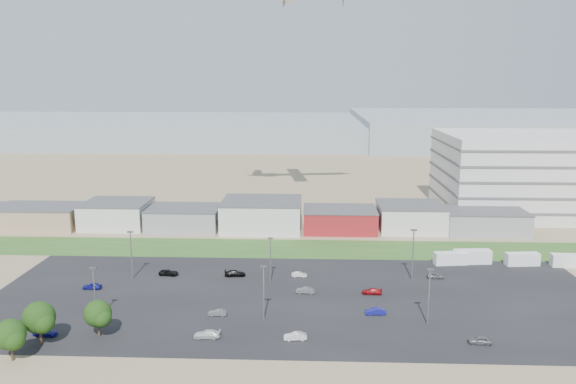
{
  "coord_description": "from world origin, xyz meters",
  "views": [
    {
      "loc": [
        7.62,
        -83.12,
        42.01
      ],
      "look_at": [
        3.38,
        22.0,
        20.63
      ],
      "focal_mm": 35.0,
      "sensor_mm": 36.0,
      "label": 1
    }
  ],
  "objects_px": {
    "parked_car_1": "(376,311)",
    "parked_car_10": "(45,332)",
    "parked_car_5": "(92,286)",
    "parked_car_3": "(207,334)",
    "parked_car_4": "(217,313)",
    "parked_car_7": "(305,290)",
    "parked_car_12": "(372,291)",
    "parked_car_2": "(480,340)",
    "parked_car_6": "(235,273)",
    "box_trailer_a": "(451,258)",
    "parked_car_9": "(169,273)",
    "parked_car_11": "(299,274)",
    "parked_car_13": "(295,336)",
    "parked_car_8": "(435,276)"
  },
  "relations": [
    {
      "from": "parked_car_1",
      "to": "parked_car_10",
      "type": "bearing_deg",
      "value": -82.12
    },
    {
      "from": "parked_car_5",
      "to": "parked_car_3",
      "type": "bearing_deg",
      "value": 54.54
    },
    {
      "from": "parked_car_4",
      "to": "parked_car_7",
      "type": "xyz_separation_m",
      "value": [
        15.79,
        11.36,
        0.07
      ]
    },
    {
      "from": "parked_car_3",
      "to": "parked_car_12",
      "type": "height_order",
      "value": "parked_car_3"
    },
    {
      "from": "parked_car_2",
      "to": "parked_car_6",
      "type": "distance_m",
      "value": 52.84
    },
    {
      "from": "box_trailer_a",
      "to": "parked_car_12",
      "type": "height_order",
      "value": "box_trailer_a"
    },
    {
      "from": "box_trailer_a",
      "to": "parked_car_9",
      "type": "xyz_separation_m",
      "value": [
        -63.0,
        -9.92,
        -0.84
      ]
    },
    {
      "from": "parked_car_1",
      "to": "parked_car_7",
      "type": "height_order",
      "value": "parked_car_1"
    },
    {
      "from": "parked_car_10",
      "to": "parked_car_12",
      "type": "xyz_separation_m",
      "value": [
        56.26,
        20.59,
        -0.01
      ]
    },
    {
      "from": "parked_car_11",
      "to": "parked_car_10",
      "type": "bearing_deg",
      "value": 127.16
    },
    {
      "from": "parked_car_4",
      "to": "parked_car_13",
      "type": "distance_m",
      "value": 16.92
    },
    {
      "from": "parked_car_4",
      "to": "parked_car_13",
      "type": "xyz_separation_m",
      "value": [
        14.32,
        -9.0,
        0.07
      ]
    },
    {
      "from": "parked_car_6",
      "to": "parked_car_13",
      "type": "xyz_separation_m",
      "value": [
        13.83,
        -29.6,
        -0.04
      ]
    },
    {
      "from": "parked_car_1",
      "to": "parked_car_2",
      "type": "bearing_deg",
      "value": 51.97
    },
    {
      "from": "parked_car_11",
      "to": "parked_car_8",
      "type": "bearing_deg",
      "value": -87.82
    },
    {
      "from": "box_trailer_a",
      "to": "parked_car_4",
      "type": "bearing_deg",
      "value": -155.41
    },
    {
      "from": "parked_car_3",
      "to": "parked_car_5",
      "type": "bearing_deg",
      "value": -126.99
    },
    {
      "from": "box_trailer_a",
      "to": "parked_car_12",
      "type": "xyz_separation_m",
      "value": [
        -20.03,
        -19.05,
        -0.84
      ]
    },
    {
      "from": "parked_car_10",
      "to": "parked_car_13",
      "type": "distance_m",
      "value": 41.61
    },
    {
      "from": "parked_car_9",
      "to": "parked_car_10",
      "type": "distance_m",
      "value": 32.54
    },
    {
      "from": "parked_car_4",
      "to": "parked_car_8",
      "type": "height_order",
      "value": "parked_car_8"
    },
    {
      "from": "parked_car_4",
      "to": "parked_car_5",
      "type": "relative_size",
      "value": 0.89
    },
    {
      "from": "parked_car_8",
      "to": "parked_car_12",
      "type": "distance_m",
      "value": 17.4
    },
    {
      "from": "parked_car_11",
      "to": "parked_car_13",
      "type": "bearing_deg",
      "value": -178.59
    },
    {
      "from": "box_trailer_a",
      "to": "parked_car_9",
      "type": "bearing_deg",
      "value": -178.32
    },
    {
      "from": "parked_car_10",
      "to": "parked_car_11",
      "type": "xyz_separation_m",
      "value": [
        41.68,
        29.85,
        -0.05
      ]
    },
    {
      "from": "parked_car_13",
      "to": "parked_car_1",
      "type": "bearing_deg",
      "value": 120.89
    },
    {
      "from": "parked_car_2",
      "to": "parked_car_6",
      "type": "bearing_deg",
      "value": -118.77
    },
    {
      "from": "parked_car_8",
      "to": "parked_car_11",
      "type": "xyz_separation_m",
      "value": [
        -29.11,
        -0.32,
        -0.05
      ]
    },
    {
      "from": "parked_car_10",
      "to": "parked_car_8",
      "type": "bearing_deg",
      "value": -62.39
    },
    {
      "from": "parked_car_2",
      "to": "parked_car_5",
      "type": "relative_size",
      "value": 0.99
    },
    {
      "from": "parked_car_7",
      "to": "parked_car_13",
      "type": "relative_size",
      "value": 1.0
    },
    {
      "from": "box_trailer_a",
      "to": "parked_car_13",
      "type": "height_order",
      "value": "box_trailer_a"
    },
    {
      "from": "parked_car_9",
      "to": "parked_car_13",
      "type": "height_order",
      "value": "parked_car_13"
    },
    {
      "from": "parked_car_4",
      "to": "parked_car_13",
      "type": "height_order",
      "value": "parked_car_13"
    },
    {
      "from": "parked_car_4",
      "to": "parked_car_9",
      "type": "height_order",
      "value": "parked_car_9"
    },
    {
      "from": "parked_car_9",
      "to": "parked_car_10",
      "type": "height_order",
      "value": "parked_car_10"
    },
    {
      "from": "parked_car_5",
      "to": "parked_car_8",
      "type": "xyz_separation_m",
      "value": [
        71.05,
        9.12,
        -0.05
      ]
    },
    {
      "from": "parked_car_2",
      "to": "parked_car_9",
      "type": "relative_size",
      "value": 0.89
    },
    {
      "from": "parked_car_8",
      "to": "parked_car_10",
      "type": "xyz_separation_m",
      "value": [
        -70.78,
        -30.18,
        0.0
      ]
    },
    {
      "from": "box_trailer_a",
      "to": "parked_car_12",
      "type": "relative_size",
      "value": 1.9
    },
    {
      "from": "parked_car_6",
      "to": "parked_car_4",
      "type": "bearing_deg",
      "value": 172.79
    },
    {
      "from": "parked_car_3",
      "to": "parked_car_7",
      "type": "relative_size",
      "value": 1.16
    },
    {
      "from": "parked_car_3",
      "to": "parked_car_9",
      "type": "bearing_deg",
      "value": -154.7
    },
    {
      "from": "parked_car_8",
      "to": "box_trailer_a",
      "type": "bearing_deg",
      "value": -27.02
    },
    {
      "from": "parked_car_8",
      "to": "parked_car_9",
      "type": "bearing_deg",
      "value": 93.63
    },
    {
      "from": "parked_car_8",
      "to": "parked_car_9",
      "type": "relative_size",
      "value": 0.83
    },
    {
      "from": "parked_car_3",
      "to": "parked_car_10",
      "type": "distance_m",
      "value": 27.04
    },
    {
      "from": "parked_car_10",
      "to": "parked_car_11",
      "type": "relative_size",
      "value": 1.24
    },
    {
      "from": "box_trailer_a",
      "to": "parked_car_10",
      "type": "height_order",
      "value": "box_trailer_a"
    }
  ]
}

